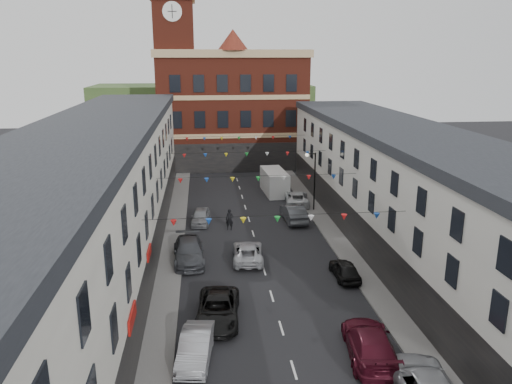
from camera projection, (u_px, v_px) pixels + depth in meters
name	position (u px, v px, depth m)	size (l,w,h in m)	color
ground	(264.00, 271.00, 36.47)	(160.00, 160.00, 0.00)	black
pavement_left	(170.00, 263.00, 37.65)	(1.80, 64.00, 0.15)	#605E5B
pavement_right	(348.00, 256.00, 39.08)	(1.80, 64.00, 0.15)	#605E5B
terrace_left	(96.00, 202.00, 34.79)	(8.40, 56.00, 10.70)	beige
terrace_right	(419.00, 199.00, 37.37)	(8.40, 56.00, 9.70)	beige
civic_building	(232.00, 107.00, 70.72)	(20.60, 13.30, 18.50)	maroon
clock_tower	(175.00, 58.00, 65.32)	(5.60, 5.60, 30.00)	maroon
distant_hill	(203.00, 112.00, 94.20)	(40.00, 14.00, 10.00)	#335025
street_lamp	(312.00, 173.00, 49.55)	(1.10, 0.36, 6.00)	black
car_left_b	(196.00, 347.00, 25.61)	(1.56, 4.47, 1.47)	#999AA0
car_left_c	(218.00, 309.00, 29.43)	(2.46, 5.33, 1.48)	black
car_left_d	(189.00, 251.00, 37.94)	(2.28, 5.60, 1.63)	#3D4045
car_left_e	(201.00, 216.00, 46.63)	(1.64, 4.08, 1.39)	gray
car_right_c	(370.00, 343.00, 25.79)	(2.32, 5.70, 1.65)	#4D0F1E
car_right_d	(345.00, 270.00, 35.12)	(1.54, 3.82, 1.30)	black
car_right_e	(294.00, 213.00, 47.25)	(1.74, 4.98, 1.64)	#414448
car_right_f	(297.00, 198.00, 52.55)	(2.39, 5.18, 1.44)	silver
moving_car	(248.00, 252.00, 38.18)	(2.26, 4.90, 1.36)	#A8A9AF
white_van	(274.00, 182.00, 56.83)	(2.29, 5.97, 2.64)	silver
pedestrian	(230.00, 220.00, 44.87)	(0.70, 0.46, 1.92)	black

